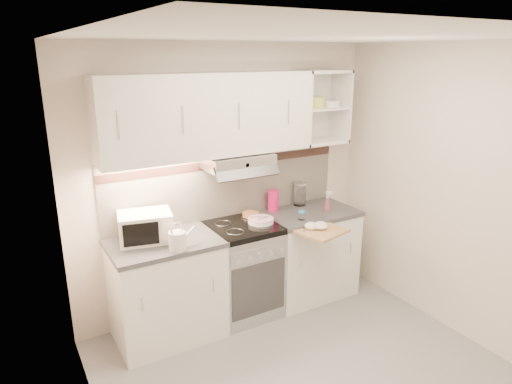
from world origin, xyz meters
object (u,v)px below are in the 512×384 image
electric_range (243,269)px  plate_stack (261,220)px  cutting_board (321,231)px  watering_can (178,239)px  glass_jar (300,194)px  pink_pitcher (273,200)px  spray_bottle (327,203)px  microwave (145,227)px

electric_range → plate_stack: plate_stack is taller
cutting_board → watering_can: bearing=158.1°
plate_stack → glass_jar: size_ratio=0.99×
cutting_board → plate_stack: bearing=123.5°
pink_pitcher → watering_can: bearing=178.0°
spray_bottle → pink_pitcher: bearing=137.3°
plate_stack → pink_pitcher: bearing=39.1°
glass_jar → watering_can: bearing=-164.3°
glass_jar → cutting_board: size_ratio=0.59×
microwave → cutting_board: (1.44, -0.51, -0.15)m
plate_stack → glass_jar: (0.61, 0.24, 0.10)m
plate_stack → cutting_board: (0.40, -0.38, -0.05)m
watering_can → glass_jar: (1.48, 0.42, 0.04)m
pink_pitcher → microwave: bearing=163.1°
electric_range → spray_bottle: bearing=-5.2°
pink_pitcher → cutting_board: (0.12, -0.61, -0.13)m
electric_range → cutting_board: bearing=-36.3°
plate_stack → cutting_board: size_ratio=0.59×
glass_jar → cutting_board: 0.67m
microwave → glass_jar: 1.65m
plate_stack → pink_pitcher: (0.28, 0.23, 0.08)m
spray_bottle → glass_jar: bearing=103.5°
watering_can → glass_jar: glass_jar is taller
pink_pitcher → glass_jar: bearing=-20.6°
microwave → pink_pitcher: 1.33m
watering_can → spray_bottle: watering_can is taller
glass_jar → spray_bottle: size_ratio=1.11×
glass_jar → cutting_board: (-0.21, -0.62, -0.15)m
microwave → plate_stack: microwave is taller
microwave → cutting_board: 1.54m
spray_bottle → cutting_board: 0.49m
plate_stack → microwave: bearing=173.2°
pink_pitcher → spray_bottle: 0.54m
electric_range → pink_pitcher: pink_pitcher is taller
spray_bottle → cutting_board: (-0.34, -0.34, -0.11)m
electric_range → glass_jar: (0.78, 0.20, 0.57)m
pink_pitcher → plate_stack: bearing=-162.4°
watering_can → plate_stack: watering_can is taller
pink_pitcher → glass_jar: (0.33, 0.01, 0.02)m
microwave → watering_can: (0.17, -0.30, -0.04)m
microwave → watering_can: size_ratio=1.84×
microwave → glass_jar: size_ratio=2.02×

